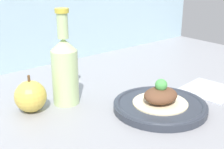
{
  "coord_description": "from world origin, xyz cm",
  "views": [
    {
      "loc": [
        -52.3,
        -58.49,
        38.96
      ],
      "look_at": [
        0.07,
        5.08,
        9.71
      ],
      "focal_mm": 50.0,
      "sensor_mm": 36.0,
      "label": 1
    }
  ],
  "objects": [
    {
      "name": "ground_plane",
      "position": [
        0.0,
        0.0,
        -2.0
      ],
      "size": [
        180.0,
        110.0,
        4.0
      ],
      "primitive_type": "cube",
      "color": "gray"
    },
    {
      "name": "cider_bottle",
      "position": [
        -8.84,
        15.6,
        10.71
      ],
      "size": [
        7.68,
        7.68,
        27.74
      ],
      "color": "#B7D18E",
      "rests_on": "ground_plane"
    },
    {
      "name": "plated_food",
      "position": [
        8.97,
        -5.44,
        4.2
      ],
      "size": [
        15.52,
        15.52,
        7.31
      ],
      "color": "beige",
      "rests_on": "plate"
    },
    {
      "name": "napkin",
      "position": [
        31.67,
        -6.14,
        0.4
      ],
      "size": [
        18.29,
        17.89,
        0.8
      ],
      "color": "#B7BCC6",
      "rests_on": "ground_plane"
    },
    {
      "name": "plate",
      "position": [
        8.97,
        -5.44,
        1.22
      ],
      "size": [
        26.41,
        26.41,
        2.28
      ],
      "color": "#2D333D",
      "rests_on": "ground_plane"
    },
    {
      "name": "apple",
      "position": [
        -19.4,
        16.91,
        4.46
      ],
      "size": [
        8.9,
        8.9,
        10.61
      ],
      "color": "gold",
      "rests_on": "ground_plane"
    }
  ]
}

